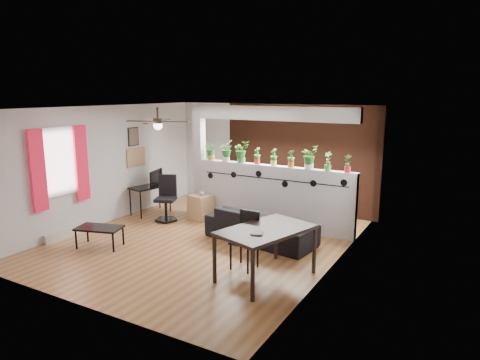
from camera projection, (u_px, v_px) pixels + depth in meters
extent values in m
cube|color=brown|center=(204.00, 243.00, 8.47)|extent=(6.30, 7.10, 0.10)
cube|color=#B7B7BA|center=(270.00, 156.00, 10.77)|extent=(6.30, 0.04, 2.90)
cube|color=#B7B7BA|center=(73.00, 215.00, 5.62)|extent=(6.30, 0.04, 2.90)
cube|color=#B7B7BA|center=(105.00, 165.00, 9.46)|extent=(0.04, 7.10, 2.90)
cube|color=#B7B7BA|center=(336.00, 192.00, 6.93)|extent=(0.04, 7.10, 2.90)
cube|color=white|center=(201.00, 105.00, 7.92)|extent=(6.30, 7.10, 0.10)
cube|color=#BCBCC1|center=(273.00, 196.00, 9.21)|extent=(3.60, 0.18, 1.35)
cube|color=silver|center=(274.00, 113.00, 8.85)|extent=(3.60, 0.18, 0.30)
cube|color=#BCBCC1|center=(200.00, 161.00, 10.01)|extent=(0.22, 0.20, 2.60)
cube|color=#A34D2F|center=(299.00, 159.00, 10.34)|extent=(3.90, 0.05, 2.60)
cube|color=black|center=(271.00, 179.00, 9.05)|extent=(3.31, 0.01, 0.02)
cylinder|color=black|center=(210.00, 176.00, 9.81)|extent=(0.14, 0.01, 0.14)
cylinder|color=black|center=(234.00, 175.00, 9.50)|extent=(0.14, 0.01, 0.14)
cylinder|color=black|center=(258.00, 174.00, 9.18)|extent=(0.14, 0.01, 0.14)
cylinder|color=black|center=(285.00, 184.00, 8.92)|extent=(0.14, 0.01, 0.14)
cylinder|color=black|center=(313.00, 183.00, 8.60)|extent=(0.14, 0.01, 0.14)
cylinder|color=black|center=(344.00, 183.00, 8.29)|extent=(0.14, 0.01, 0.14)
cube|color=white|center=(58.00, 162.00, 8.37)|extent=(0.02, 0.95, 1.25)
cube|color=silver|center=(59.00, 162.00, 8.36)|extent=(0.04, 1.05, 1.35)
cube|color=red|center=(38.00, 171.00, 7.93)|extent=(0.06, 0.30, 1.55)
cube|color=red|center=(81.00, 163.00, 8.79)|extent=(0.06, 0.30, 1.55)
cube|color=beige|center=(66.00, 233.00, 8.64)|extent=(0.08, 1.00, 0.18)
cube|color=#A5794F|center=(136.00, 157.00, 10.24)|extent=(0.03, 0.60, 0.45)
cube|color=#8C7259|center=(134.00, 137.00, 10.09)|extent=(0.03, 0.30, 0.40)
cube|color=black|center=(133.00, 137.00, 10.09)|extent=(0.02, 0.34, 0.44)
cylinder|color=black|center=(157.00, 113.00, 8.08)|extent=(0.04, 0.04, 0.20)
cylinder|color=black|center=(158.00, 121.00, 8.11)|extent=(0.18, 0.18, 0.10)
sphere|color=white|center=(158.00, 126.00, 8.13)|extent=(0.17, 0.17, 0.17)
cube|color=black|center=(175.00, 121.00, 8.06)|extent=(0.55, 0.29, 0.01)
cube|color=black|center=(164.00, 120.00, 8.44)|extent=(0.29, 0.55, 0.01)
cube|color=black|center=(141.00, 121.00, 8.17)|extent=(0.55, 0.29, 0.01)
cube|color=black|center=(151.00, 123.00, 7.78)|extent=(0.29, 0.55, 0.01)
cylinder|color=orange|center=(211.00, 157.00, 9.83)|extent=(0.15, 0.15, 0.12)
imported|color=#18551A|center=(211.00, 149.00, 9.79)|extent=(0.27, 0.25, 0.32)
cylinder|color=silver|center=(226.00, 159.00, 9.64)|extent=(0.17, 0.17, 0.12)
imported|color=#18551A|center=(226.00, 149.00, 9.59)|extent=(0.30, 0.31, 0.37)
cylinder|color=green|center=(241.00, 160.00, 9.45)|extent=(0.18, 0.18, 0.12)
imported|color=#18551A|center=(241.00, 150.00, 9.40)|extent=(0.32, 0.33, 0.39)
cylinder|color=red|center=(257.00, 161.00, 9.26)|extent=(0.12, 0.12, 0.12)
imported|color=#18551A|center=(257.00, 154.00, 9.22)|extent=(0.22, 0.21, 0.26)
cylinder|color=#E5D150|center=(274.00, 163.00, 9.07)|extent=(0.12, 0.12, 0.12)
imported|color=#18551A|center=(274.00, 155.00, 9.03)|extent=(0.23, 0.22, 0.26)
cylinder|color=#C84417|center=(291.00, 164.00, 8.88)|extent=(0.12, 0.12, 0.12)
imported|color=#18551A|center=(291.00, 156.00, 8.84)|extent=(0.21, 0.22, 0.26)
cylinder|color=white|center=(309.00, 166.00, 8.68)|extent=(0.18, 0.18, 0.12)
imported|color=#18551A|center=(309.00, 155.00, 8.64)|extent=(0.28, 0.31, 0.39)
cylinder|color=#458D33|center=(328.00, 168.00, 8.49)|extent=(0.13, 0.13, 0.12)
imported|color=#18551A|center=(328.00, 159.00, 8.46)|extent=(0.21, 0.19, 0.28)
cylinder|color=red|center=(347.00, 169.00, 8.30)|extent=(0.12, 0.12, 0.12)
imported|color=#18551A|center=(348.00, 161.00, 8.27)|extent=(0.21, 0.19, 0.26)
imported|color=black|center=(261.00, 226.00, 8.36)|extent=(2.17, 1.09, 0.61)
cube|color=tan|center=(201.00, 207.00, 9.81)|extent=(0.55, 0.51, 0.58)
imported|color=gray|center=(202.00, 193.00, 9.72)|extent=(0.14, 0.14, 0.09)
cube|color=black|center=(150.00, 187.00, 10.22)|extent=(0.68, 1.02, 0.04)
cylinder|color=black|center=(130.00, 202.00, 10.11)|extent=(0.03, 0.03, 0.65)
cylinder|color=black|center=(141.00, 205.00, 9.84)|extent=(0.03, 0.03, 0.65)
cylinder|color=black|center=(159.00, 196.00, 10.74)|extent=(0.03, 0.03, 0.65)
cylinder|color=black|center=(170.00, 198.00, 10.47)|extent=(0.03, 0.03, 0.65)
imported|color=black|center=(154.00, 181.00, 10.33)|extent=(0.36, 0.15, 0.20)
cylinder|color=black|center=(166.00, 219.00, 9.72)|extent=(0.53, 0.53, 0.04)
cylinder|color=black|center=(166.00, 210.00, 9.67)|extent=(0.06, 0.06, 0.45)
cube|color=black|center=(166.00, 199.00, 9.62)|extent=(0.56, 0.56, 0.07)
cube|color=black|center=(168.00, 185.00, 9.75)|extent=(0.40, 0.21, 0.49)
cube|color=black|center=(266.00, 230.00, 6.63)|extent=(1.30, 1.69, 0.05)
cylinder|color=black|center=(214.00, 259.00, 6.53)|extent=(0.06, 0.06, 0.76)
cylinder|color=black|center=(253.00, 276.00, 5.94)|extent=(0.06, 0.06, 0.76)
cylinder|color=black|center=(276.00, 238.00, 7.47)|extent=(0.06, 0.06, 0.76)
cylinder|color=black|center=(314.00, 251.00, 6.89)|extent=(0.06, 0.06, 0.76)
imported|color=gray|center=(251.00, 232.00, 6.41)|extent=(0.25, 0.28, 0.02)
cube|color=black|center=(244.00, 242.00, 7.05)|extent=(0.40, 0.40, 0.03)
cube|color=black|center=(250.00, 225.00, 7.14)|extent=(0.37, 0.04, 0.49)
cube|color=black|center=(231.00, 256.00, 7.04)|extent=(0.03, 0.03, 0.46)
cube|color=black|center=(248.00, 260.00, 6.87)|extent=(0.03, 0.03, 0.46)
cube|color=black|center=(241.00, 237.00, 7.26)|extent=(0.03, 0.03, 0.94)
cube|color=black|center=(258.00, 240.00, 7.10)|extent=(0.03, 0.03, 0.94)
cube|color=black|center=(99.00, 228.00, 8.05)|extent=(0.94, 0.69, 0.04)
cylinder|color=black|center=(76.00, 240.00, 7.99)|extent=(0.04, 0.04, 0.35)
cylinder|color=black|center=(113.00, 243.00, 7.83)|extent=(0.04, 0.04, 0.35)
cylinder|color=black|center=(88.00, 233.00, 8.36)|extent=(0.04, 0.04, 0.35)
cylinder|color=black|center=(123.00, 236.00, 8.20)|extent=(0.04, 0.04, 0.35)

